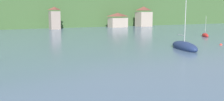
{
  "coord_description": "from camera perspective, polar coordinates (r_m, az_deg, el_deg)",
  "views": [
    {
      "loc": [
        -13.33,
        17.28,
        5.38
      ],
      "look_at": [
        0.0,
        40.87,
        1.43
      ],
      "focal_mm": 41.02,
      "sensor_mm": 36.0,
      "label": 1
    }
  ],
  "objects": [
    {
      "name": "shore_building_westcentral",
      "position": [
        89.32,
        -12.68,
        6.99
      ],
      "size": [
        3.38,
        3.15,
        7.57
      ],
      "color": "gray",
      "rests_on": "ground_plane"
    },
    {
      "name": "shore_building_eastcentral",
      "position": [
        107.21,
        7.09,
        7.46
      ],
      "size": [
        6.0,
        4.69,
        8.16
      ],
      "color": "gray",
      "rests_on": "ground_plane"
    },
    {
      "name": "mooring_buoy_far",
      "position": [
        47.78,
        23.1,
        1.15
      ],
      "size": [
        0.46,
        0.46,
        0.46
      ],
      "primitive_type": "sphere",
      "color": "red",
      "rests_on": "ground_plane"
    },
    {
      "name": "sailboat_far_3",
      "position": [
        63.97,
        20.06,
        3.18
      ],
      "size": [
        3.71,
        4.3,
        5.08
      ],
      "rotation": [
        0.0,
        0.0,
        0.91
      ],
      "color": "red",
      "rests_on": "ground_plane"
    },
    {
      "name": "shore_building_central",
      "position": [
        100.04,
        1.3,
        6.76
      ],
      "size": [
        7.27,
        4.16,
        5.6
      ],
      "color": "gray",
      "rests_on": "ground_plane"
    },
    {
      "name": "sailboat_mid_5",
      "position": [
        40.3,
        15.8,
        0.84
      ],
      "size": [
        4.88,
        7.98,
        11.42
      ],
      "rotation": [
        0.0,
        0.0,
        4.34
      ],
      "color": "navy",
      "rests_on": "ground_plane"
    }
  ]
}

